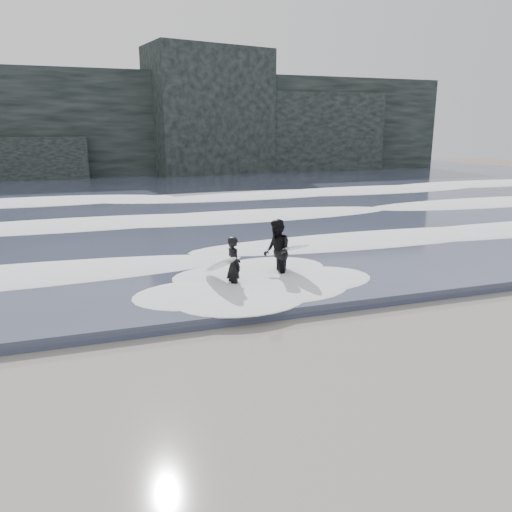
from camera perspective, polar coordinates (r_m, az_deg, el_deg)
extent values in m
plane|color=#826352|center=(9.72, 3.89, -14.33)|extent=(120.00, 120.00, 0.00)
cube|color=#353B50|center=(37.28, -13.57, 6.95)|extent=(90.00, 52.00, 0.30)
cube|color=black|center=(53.96, -15.69, 14.14)|extent=(70.00, 9.00, 10.00)
ellipsoid|color=white|center=(17.70, -7.31, 0.27)|extent=(60.00, 3.20, 0.20)
ellipsoid|color=white|center=(24.46, -10.64, 4.07)|extent=(60.00, 4.00, 0.24)
ellipsoid|color=white|center=(33.29, -12.93, 6.67)|extent=(60.00, 4.80, 0.30)
imported|color=black|center=(14.38, -2.54, -1.07)|extent=(0.47, 0.66, 1.69)
ellipsoid|color=white|center=(14.32, -4.14, -1.02)|extent=(0.85, 2.01, 0.98)
imported|color=black|center=(15.28, 2.39, 0.47)|extent=(0.90, 1.08, 2.01)
ellipsoid|color=silver|center=(15.42, 3.85, 0.85)|extent=(0.77, 2.25, 0.78)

